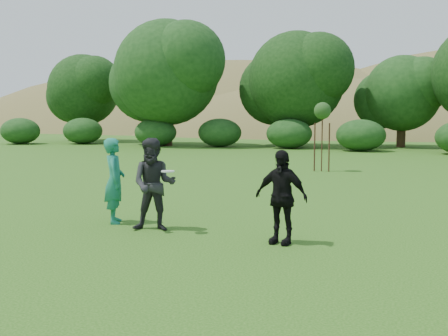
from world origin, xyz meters
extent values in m
plane|color=#19470C|center=(0.00, 0.00, 0.00)|extent=(120.00, 120.00, 0.00)
imported|color=#19725A|center=(-1.86, 0.98, 0.95)|extent=(0.73, 0.82, 1.89)
imported|color=#242527|center=(-0.67, 0.56, 0.97)|extent=(1.10, 0.96, 1.93)
imported|color=black|center=(2.10, 0.31, 0.89)|extent=(1.10, 0.62, 1.77)
cylinder|color=white|center=(-0.26, 0.38, 1.27)|extent=(0.27, 0.27, 0.03)
cylinder|color=#3D2318|center=(0.59, 13.29, 1.25)|extent=(0.05, 0.05, 2.50)
sphere|color=#254A1A|center=(0.59, 13.29, 2.50)|extent=(0.70, 0.70, 0.70)
cylinder|color=#3D2318|center=(0.29, 13.29, 1.00)|extent=(0.06, 0.06, 2.00)
cylinder|color=#402519|center=(0.89, 13.29, 1.00)|extent=(0.06, 0.06, 2.00)
ellipsoid|color=olive|center=(-25.00, 70.00, -12.10)|extent=(110.00, 70.00, 44.00)
ellipsoid|color=olive|center=(-5.00, 58.00, -7.70)|extent=(80.00, 50.00, 28.00)
cylinder|color=#3A2616|center=(-22.00, 30.00, 1.31)|extent=(0.65, 0.65, 2.62)
sphere|color=#194214|center=(-22.00, 30.00, 4.22)|extent=(5.80, 5.80, 5.80)
cylinder|color=#3A2616|center=(-13.00, 27.00, 1.57)|extent=(0.73, 0.73, 3.15)
sphere|color=#194214|center=(-13.00, 27.00, 5.23)|extent=(7.54, 7.54, 7.54)
cylinder|color=#3A2616|center=(-4.00, 29.00, 1.40)|extent=(0.68, 0.68, 2.80)
sphere|color=#194214|center=(-4.00, 29.00, 4.66)|extent=(6.73, 6.73, 6.73)
cylinder|color=#3A2616|center=(3.00, 31.00, 1.14)|extent=(0.60, 0.60, 2.27)
sphere|color=#194214|center=(3.00, 31.00, 3.71)|extent=(5.22, 5.22, 5.22)
camera|label=1|loc=(4.60, -9.80, 2.48)|focal=45.00mm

